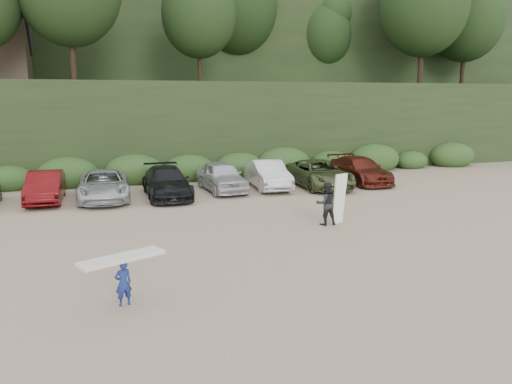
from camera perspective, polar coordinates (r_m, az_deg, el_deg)
name	(u,v)px	position (r m, az deg, el deg)	size (l,w,h in m)	color
ground	(239,248)	(17.04, -1.97, -6.45)	(120.00, 120.00, 0.00)	tan
hillside_backdrop	(127,31)	(52.05, -14.56, 17.34)	(90.00, 41.50, 28.00)	black
parked_cars	(103,185)	(25.93, -17.09, 0.81)	(33.51, 5.98, 1.64)	#AEADB2
child_surfer	(123,272)	(12.74, -14.99, -8.84)	(2.17, 1.36, 1.26)	navy
adult_surfer	(327,203)	(20.10, 8.14, -1.26)	(1.32, 0.72, 2.05)	black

